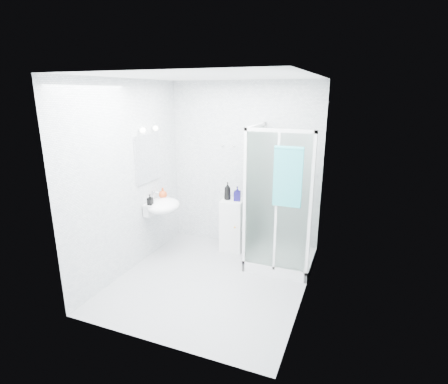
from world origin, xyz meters
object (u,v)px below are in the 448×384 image
at_px(storage_cabinet, 232,225).
at_px(soap_dispenser_orange, 163,193).
at_px(shower_enclosure, 275,236).
at_px(shampoo_bottle_b, 237,194).
at_px(shampoo_bottle_a, 227,191).
at_px(wall_basin, 162,206).
at_px(hand_towel, 288,176).
at_px(soap_dispenser_black, 150,200).

bearing_deg(storage_cabinet, soap_dispenser_orange, -161.76).
bearing_deg(shower_enclosure, shampoo_bottle_b, 158.02).
xyz_separation_m(shampoo_bottle_a, soap_dispenser_orange, (-0.90, -0.42, -0.02)).
distance_m(wall_basin, shampoo_bottle_a, 1.02).
relative_size(hand_towel, shampoo_bottle_b, 3.39).
height_order(wall_basin, storage_cabinet, wall_basin).
xyz_separation_m(shower_enclosure, soap_dispenser_black, (-1.73, -0.51, 0.49)).
bearing_deg(hand_towel, soap_dispenser_orange, 172.77).
xyz_separation_m(storage_cabinet, shampoo_bottle_b, (0.08, 0.00, 0.52)).
height_order(shampoo_bottle_b, soap_dispenser_black, shampoo_bottle_b).
distance_m(hand_towel, soap_dispenser_orange, 2.03).
bearing_deg(shampoo_bottle_a, soap_dispenser_orange, -154.86).
bearing_deg(soap_dispenser_black, storage_cabinet, 38.65).
distance_m(shower_enclosure, wall_basin, 1.72).
distance_m(hand_towel, soap_dispenser_black, 2.01).
relative_size(shower_enclosure, wall_basin, 3.57).
bearing_deg(shower_enclosure, wall_basin, -169.19).
xyz_separation_m(storage_cabinet, shampoo_bottle_a, (-0.08, -0.00, 0.55)).
height_order(shampoo_bottle_a, soap_dispenser_black, shampoo_bottle_a).
height_order(storage_cabinet, hand_towel, hand_towel).
height_order(hand_towel, shampoo_bottle_a, hand_towel).
distance_m(shampoo_bottle_a, soap_dispenser_orange, 0.99).
height_order(hand_towel, soap_dispenser_black, hand_towel).
height_order(wall_basin, shampoo_bottle_a, shampoo_bottle_a).
distance_m(shower_enclosure, shampoo_bottle_b, 0.88).
height_order(hand_towel, soap_dispenser_orange, hand_towel).
bearing_deg(soap_dispenser_orange, shower_enclosure, 5.07).
bearing_deg(wall_basin, shampoo_bottle_b, 31.09).
height_order(shower_enclosure, wall_basin, shower_enclosure).
distance_m(shower_enclosure, shampoo_bottle_a, 1.02).
distance_m(shower_enclosure, storage_cabinet, 0.80).
distance_m(storage_cabinet, shampoo_bottle_b, 0.53).
bearing_deg(shampoo_bottle_a, wall_basin, -144.56).
bearing_deg(soap_dispenser_orange, wall_basin, -64.52).
bearing_deg(shampoo_bottle_b, storage_cabinet, -178.63).
distance_m(wall_basin, soap_dispenser_orange, 0.23).
bearing_deg(wall_basin, soap_dispenser_black, -111.27).
distance_m(shower_enclosure, hand_towel, 1.10).
relative_size(wall_basin, soap_dispenser_orange, 3.39).
xyz_separation_m(shower_enclosure, soap_dispenser_orange, (-1.73, -0.15, 0.50)).
relative_size(shower_enclosure, storage_cabinet, 2.43).
xyz_separation_m(storage_cabinet, soap_dispenser_orange, (-0.98, -0.43, 0.53)).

